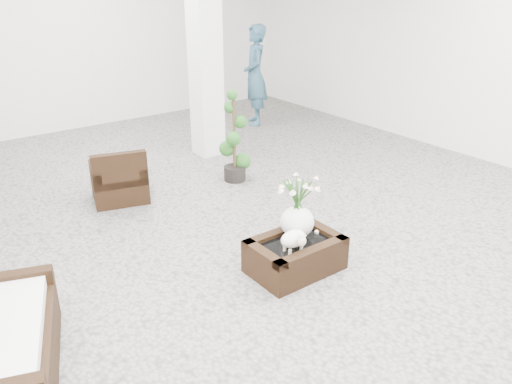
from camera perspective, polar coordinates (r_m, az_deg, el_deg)
ground at (r=5.85m, az=-0.59°, el=-5.26°), size 11.00×11.00×0.00m
column at (r=8.20m, az=-5.64°, el=15.92°), size 0.40×0.40×3.50m
coffee_table at (r=5.25m, az=4.30°, el=-7.02°), size 0.90×0.60×0.31m
sheep_figurine at (r=4.98m, az=4.10°, el=-5.32°), size 0.28×0.23×0.21m
planter_narcissus at (r=5.12m, az=4.61°, el=-0.84°), size 0.44×0.44×0.80m
tealight at (r=5.36m, az=6.66°, el=-4.34°), size 0.04×0.04×0.03m
armchair at (r=6.96m, az=-14.85°, el=2.00°), size 0.82×0.80×0.72m
loveseat at (r=4.27m, az=-26.17°, el=-14.09°), size 1.12×1.58×0.76m
topiary at (r=7.25m, az=-2.40°, el=6.05°), size 0.34×0.34×1.29m
shopper at (r=10.01m, az=-0.09°, el=12.63°), size 0.71×0.81×1.86m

